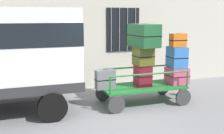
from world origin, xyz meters
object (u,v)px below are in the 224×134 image
(suitcase_center_bottom, at_px, (177,75))
(backpack, at_px, (183,89))
(suitcase_midleft_middle, at_px, (143,56))
(suitcase_midleft_top, at_px, (144,35))
(suitcase_center_middle, at_px, (177,57))
(suitcase_center_top, at_px, (178,40))
(luggage_cart, at_px, (142,89))
(suitcase_left_bottom, at_px, (105,79))
(suitcase_midleft_bottom, at_px, (143,76))

(suitcase_center_bottom, relative_size, backpack, 1.29)
(suitcase_midleft_middle, xyz_separation_m, suitcase_midleft_top, (-0.00, 0.00, 0.57))
(suitcase_center_middle, distance_m, suitcase_center_top, 0.50)
(luggage_cart, xyz_separation_m, suitcase_center_middle, (1.10, 0.01, 0.87))
(suitcase_midleft_middle, distance_m, suitcase_midleft_top, 0.57)
(suitcase_center_middle, bearing_deg, suitcase_center_top, -90.00)
(backpack, bearing_deg, suitcase_midleft_top, -169.11)
(suitcase_midleft_middle, bearing_deg, suitcase_center_bottom, -0.71)
(suitcase_midleft_middle, relative_size, suitcase_center_middle, 0.83)
(suitcase_center_bottom, bearing_deg, suitcase_midleft_top, 179.20)
(luggage_cart, height_order, suitcase_center_middle, suitcase_center_middle)
(suitcase_left_bottom, relative_size, suitcase_center_top, 1.17)
(luggage_cart, xyz_separation_m, suitcase_midleft_top, (0.00, -0.02, 1.53))
(suitcase_center_top, xyz_separation_m, backpack, (0.44, 0.29, -1.57))
(suitcase_center_top, bearing_deg, suitcase_midleft_middle, -179.85)
(luggage_cart, bearing_deg, suitcase_center_middle, 0.40)
(luggage_cart, bearing_deg, suitcase_midleft_middle, -90.00)
(luggage_cart, height_order, suitcase_midleft_top, suitcase_midleft_top)
(suitcase_midleft_middle, relative_size, suitcase_midleft_top, 0.51)
(suitcase_midleft_middle, height_order, suitcase_center_bottom, suitcase_midleft_middle)
(suitcase_left_bottom, relative_size, suitcase_midleft_top, 0.53)
(luggage_cart, relative_size, suitcase_center_top, 5.29)
(suitcase_midleft_bottom, xyz_separation_m, suitcase_midleft_middle, (0.00, -0.01, 0.56))
(suitcase_center_bottom, relative_size, suitcase_center_middle, 0.92)
(suitcase_left_bottom, distance_m, suitcase_center_top, 2.42)
(suitcase_midleft_bottom, distance_m, backpack, 1.67)
(suitcase_midleft_top, xyz_separation_m, suitcase_center_bottom, (1.10, -0.02, -1.20))
(suitcase_left_bottom, distance_m, suitcase_center_middle, 2.26)
(suitcase_midleft_bottom, bearing_deg, suitcase_center_middle, 1.11)
(suitcase_center_bottom, bearing_deg, suitcase_midleft_bottom, 178.94)
(suitcase_midleft_bottom, bearing_deg, backpack, 10.70)
(suitcase_midleft_middle, height_order, backpack, suitcase_midleft_middle)
(suitcase_midleft_bottom, xyz_separation_m, suitcase_midleft_top, (0.00, -0.01, 1.13))
(suitcase_midleft_middle, distance_m, backpack, 1.95)
(suitcase_center_middle, distance_m, backpack, 1.19)
(suitcase_midleft_bottom, distance_m, suitcase_center_bottom, 1.10)
(luggage_cart, xyz_separation_m, suitcase_left_bottom, (-1.10, 0.03, 0.36))
(luggage_cart, xyz_separation_m, suitcase_center_top, (1.10, -0.02, 1.37))
(suitcase_midleft_bottom, bearing_deg, suitcase_center_bottom, -1.06)
(suitcase_left_bottom, height_order, backpack, suitcase_left_bottom)
(suitcase_left_bottom, bearing_deg, luggage_cart, -1.73)
(suitcase_center_bottom, xyz_separation_m, suitcase_center_top, (0.00, 0.02, 1.04))
(suitcase_left_bottom, bearing_deg, suitcase_center_middle, -0.67)
(suitcase_midleft_top, relative_size, suitcase_center_middle, 1.65)
(suitcase_left_bottom, bearing_deg, suitcase_center_top, -1.32)
(suitcase_center_bottom, xyz_separation_m, backpack, (0.44, 0.31, -0.53))
(suitcase_midleft_bottom, relative_size, suitcase_center_bottom, 1.07)
(suitcase_midleft_middle, relative_size, suitcase_center_bottom, 0.91)
(suitcase_midleft_top, bearing_deg, suitcase_center_middle, 1.38)
(suitcase_midleft_bottom, bearing_deg, suitcase_midleft_middle, -90.00)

